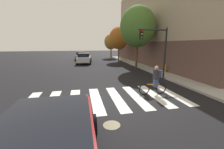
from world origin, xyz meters
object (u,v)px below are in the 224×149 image
object	(u,v)px
sedan_far	(81,56)
traffic_light_near	(156,45)
sedan_mid	(84,58)
manhole_cover	(112,125)
sedan_near	(50,149)
street_tree_far	(111,42)
street_tree_mid	(119,38)
street_tree_near	(138,27)
cyclist	(155,80)
fire_hydrant	(165,68)

from	to	relation	value
sedan_far	traffic_light_near	distance (m)	18.72
sedan_mid	sedan_far	bearing A→B (deg)	95.03
manhole_cover	sedan_near	xyz separation A→B (m)	(-1.69, -1.90, 0.82)
street_tree_far	traffic_light_near	bearing A→B (deg)	-91.16
sedan_mid	traffic_light_near	world-z (taller)	traffic_light_near
sedan_near	street_tree_mid	world-z (taller)	street_tree_mid
sedan_near	street_tree_near	xyz separation A→B (m)	(7.18, 13.43, 4.04)
sedan_far	cyclist	xyz separation A→B (m)	(4.27, -20.89, 0.09)
sedan_mid	street_tree_mid	distance (m)	6.85
sedan_near	sedan_far	size ratio (longest dim) A/B	1.08
cyclist	fire_hydrant	bearing A→B (deg)	53.36
sedan_far	cyclist	size ratio (longest dim) A/B	2.50
sedan_mid	cyclist	xyz separation A→B (m)	(3.75, -14.93, 0.03)
sedan_near	fire_hydrant	world-z (taller)	sedan_near
sedan_near	cyclist	xyz separation A→B (m)	(4.87, 4.64, 0.02)
street_tree_mid	street_tree_far	world-z (taller)	street_tree_mid
cyclist	street_tree_mid	bearing A→B (deg)	82.65
sedan_mid	manhole_cover	bearing A→B (deg)	-88.15
cyclist	sedan_far	bearing A→B (deg)	101.56
manhole_cover	fire_hydrant	xyz separation A→B (m)	(7.19, 8.13, 0.53)
manhole_cover	sedan_mid	bearing A→B (deg)	91.85
sedan_near	cyclist	bearing A→B (deg)	43.63
manhole_cover	cyclist	bearing A→B (deg)	40.71
sedan_far	manhole_cover	bearing A→B (deg)	-87.35
sedan_mid	street_tree_near	bearing A→B (deg)	-45.36
sedan_mid	street_tree_near	xyz separation A→B (m)	(6.06, -6.14, 4.04)
sedan_mid	street_tree_far	bearing A→B (deg)	54.47
cyclist	traffic_light_near	distance (m)	4.25
sedan_near	street_tree_far	xyz separation A→B (m)	(7.04, 27.85, 2.58)
sedan_near	traffic_light_near	distance (m)	10.54
cyclist	traffic_light_near	world-z (taller)	traffic_light_near
street_tree_mid	street_tree_far	bearing A→B (deg)	89.76
fire_hydrant	street_tree_near	world-z (taller)	street_tree_near
cyclist	sedan_near	bearing A→B (deg)	-136.37
street_tree_near	street_tree_mid	world-z (taller)	street_tree_near
manhole_cover	fire_hydrant	bearing A→B (deg)	48.50
fire_hydrant	street_tree_far	xyz separation A→B (m)	(-1.84, 17.82, 2.87)
fire_hydrant	street_tree_far	distance (m)	18.14
manhole_cover	cyclist	distance (m)	4.28
sedan_near	fire_hydrant	size ratio (longest dim) A/B	5.91
sedan_mid	street_tree_far	world-z (taller)	street_tree_far
sedan_near	street_tree_mid	bearing A→B (deg)	71.73
manhole_cover	street_tree_far	bearing A→B (deg)	78.35
sedan_far	street_tree_near	size ratio (longest dim) A/B	0.59
traffic_light_near	fire_hydrant	size ratio (longest dim) A/B	5.38
fire_hydrant	street_tree_mid	xyz separation A→B (m)	(-1.87, 11.20, 3.37)
cyclist	street_tree_near	distance (m)	9.94
sedan_far	fire_hydrant	bearing A→B (deg)	-61.87
fire_hydrant	street_tree_far	size ratio (longest dim) A/B	0.15
sedan_near	sedan_far	distance (m)	25.54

